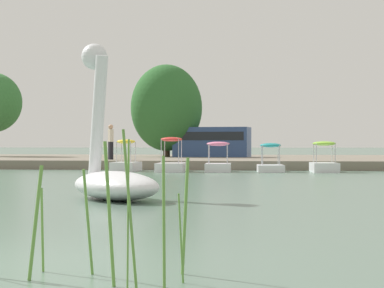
# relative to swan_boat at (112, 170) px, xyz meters

# --- Properties ---
(ground_plane) EXTENTS (502.47, 502.47, 0.00)m
(ground_plane) POSITION_rel_swan_boat_xyz_m (1.11, -9.28, -0.68)
(ground_plane) COLOR #567060
(shore_bank_far) EXTENTS (123.21, 20.78, 0.45)m
(shore_bank_far) POSITION_rel_swan_boat_xyz_m (1.11, 29.42, -0.46)
(shore_bank_far) COLOR slate
(shore_bank_far) RESTS_ON ground_plane
(swan_boat) EXTENTS (3.16, 3.51, 3.71)m
(swan_boat) POSITION_rel_swan_boat_xyz_m (0.00, 0.00, 0.00)
(swan_boat) COLOR white
(swan_boat) RESTS_ON ground_plane
(pedal_boat_lime) EXTENTS (1.30, 2.05, 1.40)m
(pedal_boat_lime) POSITION_rel_swan_boat_xyz_m (5.73, 17.31, -0.25)
(pedal_boat_lime) COLOR white
(pedal_boat_lime) RESTS_ON ground_plane
(pedal_boat_teal) EXTENTS (1.33, 2.05, 1.32)m
(pedal_boat_teal) POSITION_rel_swan_boat_xyz_m (3.31, 17.40, -0.27)
(pedal_boat_teal) COLOR white
(pedal_boat_teal) RESTS_ON ground_plane
(pedal_boat_pink) EXTENTS (1.26, 1.88, 1.38)m
(pedal_boat_pink) POSITION_rel_swan_boat_xyz_m (0.93, 17.07, -0.28)
(pedal_boat_pink) COLOR white
(pedal_boat_pink) RESTS_ON ground_plane
(pedal_boat_red) EXTENTS (1.34, 2.41, 1.59)m
(pedal_boat_red) POSITION_rel_swan_boat_xyz_m (-1.24, 17.22, -0.22)
(pedal_boat_red) COLOR white
(pedal_boat_red) RESTS_ON ground_plane
(pedal_boat_yellow) EXTENTS (1.17, 2.00, 1.49)m
(pedal_boat_yellow) POSITION_rel_swan_boat_xyz_m (-3.44, 17.44, -0.26)
(pedal_boat_yellow) COLOR white
(pedal_boat_yellow) RESTS_ON ground_plane
(tree_willow_near_path) EXTENTS (6.05, 5.84, 5.95)m
(tree_willow_near_path) POSITION_rel_swan_boat_xyz_m (-3.58, 30.50, 2.92)
(tree_willow_near_path) COLOR #423323
(tree_willow_near_path) RESTS_ON shore_bank_far
(person_on_path) EXTENTS (0.32, 0.32, 1.86)m
(person_on_path) POSITION_rel_swan_boat_xyz_m (-5.16, 21.61, 0.78)
(person_on_path) COLOR black
(person_on_path) RESTS_ON shore_bank_far
(parked_van) EXTENTS (4.94, 2.31, 1.89)m
(parked_van) POSITION_rel_swan_boat_xyz_m (-0.61, 30.22, 0.79)
(parked_van) COLOR navy
(parked_van) RESTS_ON shore_bank_far
(reed_clump_foreground) EXTENTS (2.52, 1.14, 1.40)m
(reed_clump_foreground) POSITION_rel_swan_boat_xyz_m (1.87, -9.97, -0.11)
(reed_clump_foreground) COLOR #669942
(reed_clump_foreground) RESTS_ON ground_plane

